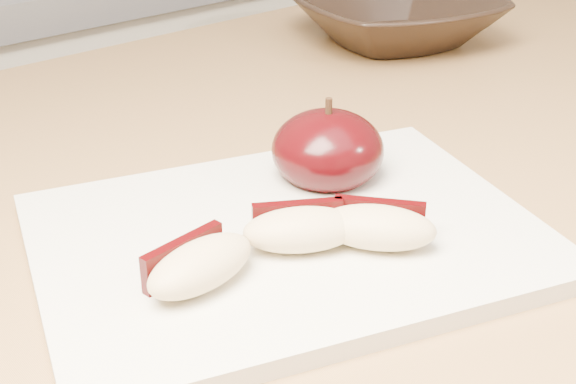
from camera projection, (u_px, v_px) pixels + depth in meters
cutting_board at (288, 238)px, 0.47m from camera, size 0.34×0.29×0.01m
apple_half at (328, 150)px, 0.52m from camera, size 0.09×0.09×0.06m
apple_wedge_a at (199, 264)px, 0.41m from camera, size 0.07×0.04×0.02m
apple_wedge_b at (301, 228)px, 0.45m from camera, size 0.07×0.06×0.02m
apple_wedge_c at (377, 226)px, 0.45m from camera, size 0.07×0.07×0.02m
bowl at (394, 17)px, 0.82m from camera, size 0.25×0.25×0.05m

